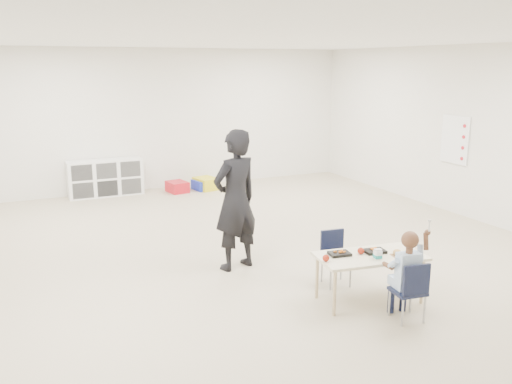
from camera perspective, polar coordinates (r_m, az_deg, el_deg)
name	(u,v)px	position (r m, az deg, el deg)	size (l,w,h in m)	color
room	(254,151)	(6.91, -0.24, 4.29)	(9.00, 9.02, 2.80)	#BBAE90
table	(369,277)	(5.97, 11.83, -8.80)	(1.20, 0.72, 0.52)	beige
chair_near	(408,290)	(5.63, 15.69, -9.91)	(0.30, 0.28, 0.62)	black
chair_far	(336,259)	(6.31, 8.46, -6.98)	(0.30, 0.28, 0.62)	black
child	(409,273)	(5.56, 15.80, -8.20)	(0.42, 0.42, 0.98)	#BCDEFF
lunch_tray_near	(375,251)	(5.96, 12.39, -6.10)	(0.22, 0.16, 0.03)	black
lunch_tray_far	(340,254)	(5.81, 8.79, -6.44)	(0.22, 0.16, 0.03)	black
milk_carton	(378,254)	(5.77, 12.69, -6.39)	(0.07, 0.07, 0.10)	white
bread_roll	(397,252)	(5.92, 14.64, -6.17)	(0.09, 0.09, 0.07)	tan
apple_near	(361,251)	(5.87, 10.98, -6.11)	(0.07, 0.07, 0.07)	#9B1F0E
apple_far	(326,258)	(5.61, 7.38, -6.91)	(0.07, 0.07, 0.07)	#9B1F0E
cubby_shelf	(105,178)	(10.83, -15.57, 1.45)	(1.40, 0.40, 0.70)	white
rules_poster	(455,140)	(9.71, 20.20, 5.19)	(0.02, 0.60, 0.80)	white
adult	(235,200)	(6.59, -2.18, -0.88)	(0.63, 0.42, 1.74)	black
bin_red	(177,187)	(10.88, -8.28, 0.54)	(0.34, 0.44, 0.21)	red
bin_yellow	(206,183)	(11.05, -5.27, 0.90)	(0.38, 0.49, 0.24)	yellow
bin_blue	(202,185)	(11.03, -5.70, 0.75)	(0.31, 0.40, 0.20)	#192EBB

